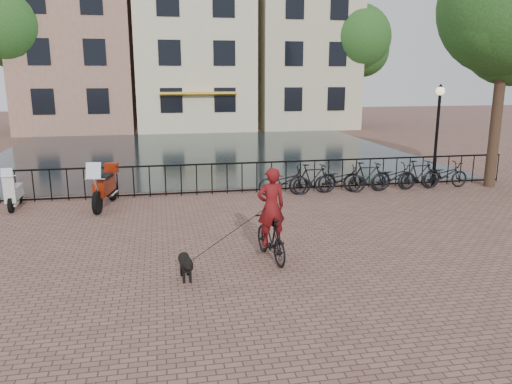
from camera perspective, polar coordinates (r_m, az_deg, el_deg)
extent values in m
plane|color=brown|center=(9.09, 3.68, -11.71)|extent=(100.00, 100.00, 0.00)
plane|color=black|center=(25.64, -6.12, 4.59)|extent=(20.00, 20.00, 0.00)
cube|color=black|center=(16.35, -3.35, 3.27)|extent=(20.00, 0.05, 0.05)
cube|color=black|center=(16.53, -3.30, 0.13)|extent=(20.00, 0.05, 0.05)
cube|color=#86654E|center=(38.40, -19.78, 15.75)|extent=(7.50, 9.00, 12.00)
cube|color=beige|center=(38.09, -7.29, 15.67)|extent=(8.00, 9.00, 11.00)
cube|color=gold|center=(33.39, -6.59, 11.06)|extent=(5.00, 0.60, 0.15)
cube|color=#C8B794|center=(39.49, 4.85, 16.73)|extent=(7.00, 9.00, 12.50)
cylinder|color=black|center=(36.08, -25.72, 10.90)|extent=(0.36, 0.36, 6.30)
sphere|color=#184819|center=(36.19, -26.31, 16.58)|extent=(5.04, 5.04, 5.04)
cylinder|color=black|center=(19.03, 25.89, 8.85)|extent=(0.36, 0.36, 5.60)
sphere|color=#184819|center=(19.13, 26.90, 18.42)|extent=(4.48, 4.48, 4.48)
cylinder|color=black|center=(37.72, 11.25, 11.72)|extent=(0.36, 0.36, 5.95)
sphere|color=#184819|center=(37.79, 11.49, 16.87)|extent=(4.76, 4.76, 4.76)
cylinder|color=black|center=(18.28, 19.89, 5.46)|extent=(0.10, 0.10, 3.20)
sphere|color=beige|center=(18.15, 20.32, 10.78)|extent=(0.30, 0.30, 0.30)
imported|color=black|center=(10.55, 1.71, -5.11)|extent=(0.72, 1.75, 1.02)
imported|color=#600E10|center=(10.32, 1.74, -0.83)|extent=(0.79, 0.58, 1.99)
imported|color=black|center=(16.21, 3.28, 1.20)|extent=(1.76, 0.74, 0.90)
imported|color=black|center=(16.46, 6.49, 1.50)|extent=(1.70, 0.63, 1.00)
imported|color=black|center=(16.77, 9.59, 1.45)|extent=(1.78, 0.82, 0.90)
imported|color=black|center=(17.12, 12.58, 1.72)|extent=(1.67, 0.50, 1.00)
imported|color=black|center=(17.52, 15.42, 1.66)|extent=(1.76, 0.75, 0.90)
imported|color=black|center=(17.95, 18.15, 1.90)|extent=(1.70, 0.64, 1.00)
imported|color=black|center=(18.44, 20.73, 1.83)|extent=(1.72, 0.61, 0.90)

